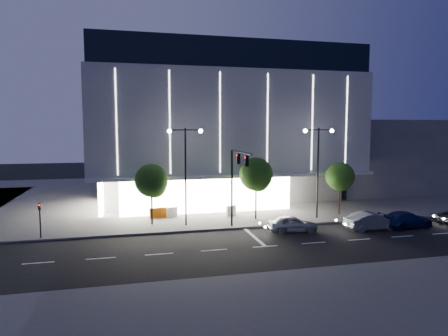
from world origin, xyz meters
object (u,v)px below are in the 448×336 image
at_px(traffic_mast, 236,174).
at_px(ped_signal_far, 40,217).
at_px(tree_mid, 256,176).
at_px(barrier_a, 155,213).
at_px(tree_left, 152,182).
at_px(barrier_c, 163,212).
at_px(barrier_b, 172,212).
at_px(car_lead, 293,224).
at_px(barrier_d, 231,211).
at_px(street_lamp_west, 185,162).
at_px(car_second, 371,221).
at_px(car_third, 406,219).
at_px(tree_right, 340,178).
at_px(street_lamp_east, 318,159).

distance_m(traffic_mast, ped_signal_far, 16.35).
distance_m(tree_mid, barrier_a, 10.55).
height_order(tree_left, barrier_c, tree_left).
height_order(ped_signal_far, barrier_b, ped_signal_far).
bearing_deg(car_lead, barrier_d, 34.98).
relative_size(street_lamp_west, car_second, 1.89).
bearing_deg(barrier_c, car_lead, -45.63).
relative_size(ped_signal_far, car_third, 0.60).
distance_m(car_lead, car_second, 7.13).
relative_size(ped_signal_far, car_lead, 0.71).
relative_size(tree_left, tree_mid, 0.93).
distance_m(tree_left, barrier_a, 4.21).
bearing_deg(barrier_d, car_third, -53.12).
height_order(street_lamp_west, barrier_a, street_lamp_west).
bearing_deg(tree_right, street_lamp_west, -176.36).
bearing_deg(tree_right, car_second, -92.45).
relative_size(tree_right, barrier_a, 5.01).
height_order(street_lamp_east, barrier_d, street_lamp_east).
bearing_deg(car_third, barrier_a, 62.34).
bearing_deg(tree_left, tree_right, -0.00).
relative_size(street_lamp_east, tree_mid, 1.46).
bearing_deg(street_lamp_east, street_lamp_west, 180.00).
bearing_deg(street_lamp_east, car_second, -60.84).
height_order(tree_right, barrier_c, tree_right).
bearing_deg(car_lead, barrier_b, 58.64).
height_order(car_second, barrier_c, car_second).
height_order(tree_mid, barrier_b, tree_mid).
distance_m(street_lamp_west, car_third, 20.65).
height_order(car_second, car_third, car_second).
relative_size(street_lamp_west, car_lead, 2.14).
height_order(barrier_b, barrier_c, same).
bearing_deg(barrier_c, ped_signal_far, -162.58).
distance_m(car_second, car_third, 3.59).
bearing_deg(barrier_a, barrier_b, 6.40).
xyz_separation_m(street_lamp_west, tree_left, (-2.97, 1.02, -1.92)).
height_order(tree_left, barrier_a, tree_left).
height_order(car_lead, barrier_a, car_lead).
xyz_separation_m(car_second, barrier_b, (-16.67, 8.51, -0.14)).
distance_m(ped_signal_far, barrier_c, 11.48).
relative_size(tree_mid, barrier_b, 5.59).
relative_size(car_lead, barrier_c, 3.83).
bearing_deg(tree_mid, barrier_a, 165.52).
xyz_separation_m(barrier_b, barrier_d, (5.90, -0.64, 0.00)).
xyz_separation_m(street_lamp_east, tree_right, (3.03, 1.02, -2.07)).
distance_m(car_lead, barrier_d, 7.86).
height_order(tree_right, car_third, tree_right).
bearing_deg(car_lead, traffic_mast, 80.67).
height_order(street_lamp_west, tree_mid, street_lamp_west).
distance_m(ped_signal_far, car_second, 28.01).
distance_m(street_lamp_west, barrier_c, 6.70).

